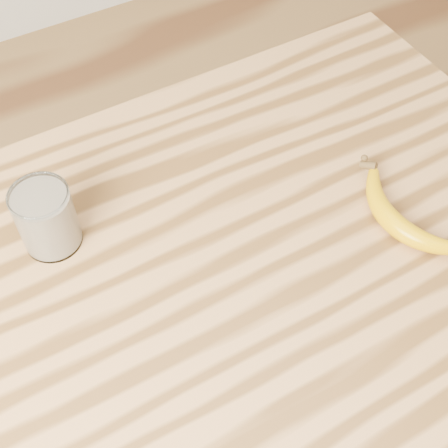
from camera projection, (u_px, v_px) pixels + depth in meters
room at (216, 0)px, 0.59m from camera, size 4.04×4.04×2.70m
table at (220, 304)px, 1.06m from camera, size 1.20×0.80×0.90m
smoothie_glass at (46, 218)px, 0.93m from camera, size 0.09×0.09×0.11m
banana at (394, 224)px, 0.97m from camera, size 0.14×0.30×0.04m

